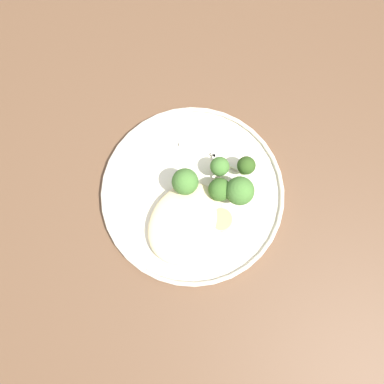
{
  "coord_description": "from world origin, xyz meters",
  "views": [
    {
      "loc": [
        0.1,
        0.07,
        1.3
      ],
      "look_at": [
        0.0,
        0.01,
        0.76
      ],
      "focal_mm": 33.25,
      "sensor_mm": 36.0,
      "label": 1
    }
  ],
  "objects_px": {
    "dinner_plate": "(192,194)",
    "broccoli_floret_right_tilted": "(240,191)",
    "seared_scallop_half_hidden": "(185,221)",
    "broccoli_floret_front_edge": "(220,190)",
    "seared_scallop_tiny_bay": "(208,199)",
    "seared_scallop_on_noodles": "(221,220)",
    "broccoli_floret_center_pile": "(246,166)",
    "broccoli_floret_tall_stalk": "(220,167)",
    "seared_scallop_front_small": "(158,238)",
    "broccoli_floret_small_sprig": "(185,182)"
  },
  "relations": [
    {
      "from": "broccoli_floret_right_tilted",
      "to": "seared_scallop_half_hidden",
      "type": "bearing_deg",
      "value": -30.33
    },
    {
      "from": "seared_scallop_half_hidden",
      "to": "broccoli_floret_center_pile",
      "type": "bearing_deg",
      "value": 164.19
    },
    {
      "from": "seared_scallop_half_hidden",
      "to": "seared_scallop_front_small",
      "type": "height_order",
      "value": "seared_scallop_half_hidden"
    },
    {
      "from": "seared_scallop_tiny_bay",
      "to": "broccoli_floret_right_tilted",
      "type": "relative_size",
      "value": 0.52
    },
    {
      "from": "dinner_plate",
      "to": "broccoli_floret_front_edge",
      "type": "bearing_deg",
      "value": 121.31
    },
    {
      "from": "broccoli_floret_center_pile",
      "to": "broccoli_floret_right_tilted",
      "type": "relative_size",
      "value": 0.75
    },
    {
      "from": "dinner_plate",
      "to": "seared_scallop_half_hidden",
      "type": "xyz_separation_m",
      "value": [
        0.04,
        0.02,
        0.01
      ]
    },
    {
      "from": "seared_scallop_on_noodles",
      "to": "broccoli_floret_small_sprig",
      "type": "bearing_deg",
      "value": -101.46
    },
    {
      "from": "broccoli_floret_tall_stalk",
      "to": "seared_scallop_front_small",
      "type": "bearing_deg",
      "value": -9.17
    },
    {
      "from": "broccoli_floret_front_edge",
      "to": "broccoli_floret_tall_stalk",
      "type": "relative_size",
      "value": 0.98
    },
    {
      "from": "seared_scallop_tiny_bay",
      "to": "dinner_plate",
      "type": "bearing_deg",
      "value": -80.65
    },
    {
      "from": "seared_scallop_front_small",
      "to": "broccoli_floret_center_pile",
      "type": "height_order",
      "value": "broccoli_floret_center_pile"
    },
    {
      "from": "broccoli_floret_small_sprig",
      "to": "seared_scallop_tiny_bay",
      "type": "bearing_deg",
      "value": 94.88
    },
    {
      "from": "seared_scallop_tiny_bay",
      "to": "broccoli_floret_right_tilted",
      "type": "bearing_deg",
      "value": 130.04
    },
    {
      "from": "broccoli_floret_center_pile",
      "to": "broccoli_floret_tall_stalk",
      "type": "height_order",
      "value": "broccoli_floret_tall_stalk"
    },
    {
      "from": "dinner_plate",
      "to": "broccoli_floret_right_tilted",
      "type": "distance_m",
      "value": 0.08
    },
    {
      "from": "dinner_plate",
      "to": "broccoli_floret_front_edge",
      "type": "height_order",
      "value": "broccoli_floret_front_edge"
    },
    {
      "from": "seared_scallop_half_hidden",
      "to": "broccoli_floret_tall_stalk",
      "type": "relative_size",
      "value": 0.72
    },
    {
      "from": "broccoli_floret_center_pile",
      "to": "seared_scallop_on_noodles",
      "type": "bearing_deg",
      "value": 6.52
    },
    {
      "from": "broccoli_floret_small_sprig",
      "to": "dinner_plate",
      "type": "bearing_deg",
      "value": 85.42
    },
    {
      "from": "seared_scallop_front_small",
      "to": "broccoli_floret_right_tilted",
      "type": "bearing_deg",
      "value": 151.0
    },
    {
      "from": "broccoli_floret_front_edge",
      "to": "broccoli_floret_tall_stalk",
      "type": "height_order",
      "value": "same"
    },
    {
      "from": "seared_scallop_tiny_bay",
      "to": "seared_scallop_front_small",
      "type": "relative_size",
      "value": 1.37
    },
    {
      "from": "dinner_plate",
      "to": "seared_scallop_tiny_bay",
      "type": "xyz_separation_m",
      "value": [
        -0.0,
        0.03,
        0.01
      ]
    },
    {
      "from": "broccoli_floret_center_pile",
      "to": "broccoli_floret_front_edge",
      "type": "relative_size",
      "value": 0.96
    },
    {
      "from": "seared_scallop_half_hidden",
      "to": "seared_scallop_on_noodles",
      "type": "xyz_separation_m",
      "value": [
        -0.03,
        0.04,
        0.0
      ]
    },
    {
      "from": "seared_scallop_half_hidden",
      "to": "broccoli_floret_center_pile",
      "type": "distance_m",
      "value": 0.13
    },
    {
      "from": "broccoli_floret_front_edge",
      "to": "broccoli_floret_right_tilted",
      "type": "xyz_separation_m",
      "value": [
        -0.01,
        0.03,
        0.01
      ]
    },
    {
      "from": "seared_scallop_half_hidden",
      "to": "broccoli_floret_small_sprig",
      "type": "relative_size",
      "value": 0.56
    },
    {
      "from": "dinner_plate",
      "to": "broccoli_floret_small_sprig",
      "type": "height_order",
      "value": "broccoli_floret_small_sprig"
    },
    {
      "from": "seared_scallop_front_small",
      "to": "broccoli_floret_center_pile",
      "type": "distance_m",
      "value": 0.17
    },
    {
      "from": "seared_scallop_tiny_bay",
      "to": "broccoli_floret_front_edge",
      "type": "bearing_deg",
      "value": 153.59
    },
    {
      "from": "broccoli_floret_small_sprig",
      "to": "broccoli_floret_right_tilted",
      "type": "relative_size",
      "value": 1.04
    },
    {
      "from": "seared_scallop_half_hidden",
      "to": "broccoli_floret_front_edge",
      "type": "height_order",
      "value": "broccoli_floret_front_edge"
    },
    {
      "from": "seared_scallop_tiny_bay",
      "to": "seared_scallop_on_noodles",
      "type": "distance_m",
      "value": 0.04
    },
    {
      "from": "dinner_plate",
      "to": "broccoli_floret_tall_stalk",
      "type": "height_order",
      "value": "broccoli_floret_tall_stalk"
    },
    {
      "from": "seared_scallop_tiny_bay",
      "to": "broccoli_floret_small_sprig",
      "type": "distance_m",
      "value": 0.05
    },
    {
      "from": "seared_scallop_half_hidden",
      "to": "seared_scallop_tiny_bay",
      "type": "bearing_deg",
      "value": 167.48
    },
    {
      "from": "dinner_plate",
      "to": "broccoli_floret_right_tilted",
      "type": "relative_size",
      "value": 4.83
    },
    {
      "from": "seared_scallop_on_noodles",
      "to": "broccoli_floret_tall_stalk",
      "type": "xyz_separation_m",
      "value": [
        -0.07,
        -0.04,
        0.02
      ]
    },
    {
      "from": "seared_scallop_tiny_bay",
      "to": "seared_scallop_on_noodles",
      "type": "bearing_deg",
      "value": 61.11
    },
    {
      "from": "seared_scallop_tiny_bay",
      "to": "broccoli_floret_tall_stalk",
      "type": "relative_size",
      "value": 0.64
    },
    {
      "from": "dinner_plate",
      "to": "broccoli_floret_right_tilted",
      "type": "xyz_separation_m",
      "value": [
        -0.03,
        0.06,
        0.04
      ]
    },
    {
      "from": "broccoli_floret_right_tilted",
      "to": "broccoli_floret_center_pile",
      "type": "bearing_deg",
      "value": -163.93
    },
    {
      "from": "seared_scallop_tiny_bay",
      "to": "broccoli_floret_tall_stalk",
      "type": "height_order",
      "value": "broccoli_floret_tall_stalk"
    },
    {
      "from": "seared_scallop_half_hidden",
      "to": "broccoli_floret_tall_stalk",
      "type": "distance_m",
      "value": 0.1
    },
    {
      "from": "seared_scallop_half_hidden",
      "to": "broccoli_floret_center_pile",
      "type": "relative_size",
      "value": 0.77
    },
    {
      "from": "seared_scallop_tiny_bay",
      "to": "broccoli_floret_front_edge",
      "type": "relative_size",
      "value": 0.66
    },
    {
      "from": "dinner_plate",
      "to": "broccoli_floret_center_pile",
      "type": "height_order",
      "value": "broccoli_floret_center_pile"
    },
    {
      "from": "seared_scallop_half_hidden",
      "to": "seared_scallop_on_noodles",
      "type": "relative_size",
      "value": 0.96
    }
  ]
}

